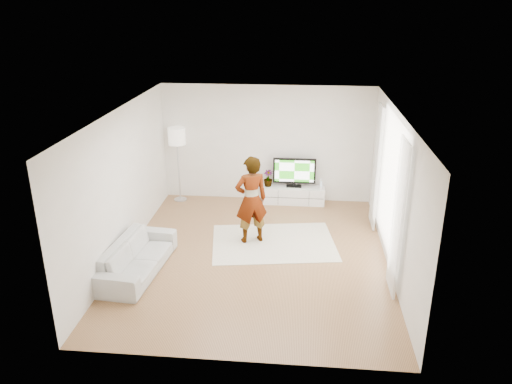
# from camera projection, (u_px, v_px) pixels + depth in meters

# --- Properties ---
(floor) EXTENTS (6.00, 6.00, 0.00)m
(floor) POSITION_uv_depth(u_px,v_px,m) (255.00, 256.00, 9.62)
(floor) COLOR #A67B4B
(floor) RESTS_ON ground
(ceiling) EXTENTS (6.00, 6.00, 0.00)m
(ceiling) POSITION_uv_depth(u_px,v_px,m) (255.00, 113.00, 8.61)
(ceiling) COLOR white
(ceiling) RESTS_ON wall_back
(wall_left) EXTENTS (0.02, 6.00, 2.80)m
(wall_left) POSITION_uv_depth(u_px,v_px,m) (122.00, 184.00, 9.33)
(wall_left) COLOR white
(wall_left) RESTS_ON floor
(wall_right) EXTENTS (0.02, 6.00, 2.80)m
(wall_right) POSITION_uv_depth(u_px,v_px,m) (394.00, 193.00, 8.89)
(wall_right) COLOR white
(wall_right) RESTS_ON floor
(wall_back) EXTENTS (5.00, 0.02, 2.80)m
(wall_back) POSITION_uv_depth(u_px,v_px,m) (267.00, 144.00, 11.90)
(wall_back) COLOR white
(wall_back) RESTS_ON floor
(wall_front) EXTENTS (5.00, 0.02, 2.80)m
(wall_front) POSITION_uv_depth(u_px,v_px,m) (232.00, 272.00, 6.33)
(wall_front) COLOR white
(wall_front) RESTS_ON floor
(window) EXTENTS (0.01, 2.60, 2.50)m
(window) POSITION_uv_depth(u_px,v_px,m) (391.00, 185.00, 9.16)
(window) COLOR white
(window) RESTS_ON wall_right
(curtain_near) EXTENTS (0.04, 0.70, 2.60)m
(curtain_near) POSITION_uv_depth(u_px,v_px,m) (398.00, 218.00, 7.99)
(curtain_near) COLOR white
(curtain_near) RESTS_ON floor
(curtain_far) EXTENTS (0.04, 0.70, 2.60)m
(curtain_far) POSITION_uv_depth(u_px,v_px,m) (377.00, 167.00, 10.41)
(curtain_far) COLOR white
(curtain_far) RESTS_ON floor
(media_console) EXTENTS (1.47, 0.42, 0.41)m
(media_console) POSITION_uv_depth(u_px,v_px,m) (294.00, 195.00, 12.05)
(media_console) COLOR white
(media_console) RESTS_ON floor
(television) EXTENTS (1.02, 0.20, 0.71)m
(television) POSITION_uv_depth(u_px,v_px,m) (294.00, 171.00, 11.86)
(television) COLOR black
(television) RESTS_ON media_console
(game_console) EXTENTS (0.05, 0.16, 0.21)m
(game_console) POSITION_uv_depth(u_px,v_px,m) (321.00, 184.00, 11.88)
(game_console) COLOR white
(game_console) RESTS_ON media_console
(potted_plant) EXTENTS (0.27, 0.27, 0.40)m
(potted_plant) POSITION_uv_depth(u_px,v_px,m) (268.00, 178.00, 11.96)
(potted_plant) COLOR #3F7238
(potted_plant) RESTS_ON media_console
(rug) EXTENTS (2.69, 2.12, 0.01)m
(rug) POSITION_uv_depth(u_px,v_px,m) (273.00, 242.00, 10.14)
(rug) COLOR beige
(rug) RESTS_ON floor
(player) EXTENTS (0.77, 0.65, 1.80)m
(player) POSITION_uv_depth(u_px,v_px,m) (251.00, 200.00, 9.89)
(player) COLOR #334772
(player) RESTS_ON rug
(sofa) EXTENTS (0.98, 2.10, 0.60)m
(sofa) POSITION_uv_depth(u_px,v_px,m) (137.00, 257.00, 8.98)
(sofa) COLOR beige
(sofa) RESTS_ON floor
(floor_lamp) EXTENTS (0.40, 0.40, 1.81)m
(floor_lamp) POSITION_uv_depth(u_px,v_px,m) (177.00, 139.00, 11.76)
(floor_lamp) COLOR silver
(floor_lamp) RESTS_ON floor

